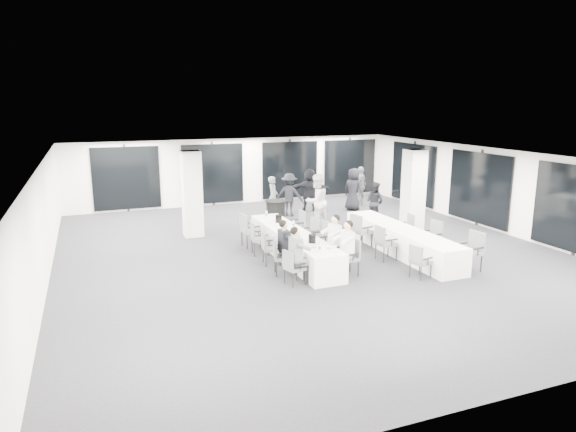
# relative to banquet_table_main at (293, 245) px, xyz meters

# --- Properties ---
(room) EXTENTS (14.04, 16.04, 2.84)m
(room) POSITION_rel_banquet_table_main_xyz_m (1.54, 1.39, 1.01)
(room) COLOR black
(room) RESTS_ON ground
(column_left) EXTENTS (0.60, 0.60, 2.80)m
(column_left) POSITION_rel_banquet_table_main_xyz_m (-2.15, 3.48, 1.02)
(column_left) COLOR silver
(column_left) RESTS_ON floor
(column_right) EXTENTS (0.60, 0.60, 2.80)m
(column_right) POSITION_rel_banquet_table_main_xyz_m (4.85, 1.28, 1.02)
(column_right) COLOR silver
(column_right) RESTS_ON floor
(banquet_table_main) EXTENTS (0.90, 5.00, 0.75)m
(banquet_table_main) POSITION_rel_banquet_table_main_xyz_m (0.00, 0.00, 0.00)
(banquet_table_main) COLOR silver
(banquet_table_main) RESTS_ON floor
(banquet_table_side) EXTENTS (0.90, 5.00, 0.75)m
(banquet_table_side) POSITION_rel_banquet_table_main_xyz_m (3.12, -0.68, 0.00)
(banquet_table_side) COLOR silver
(banquet_table_side) RESTS_ON floor
(cocktail_table) EXTENTS (0.74, 0.74, 1.02)m
(cocktail_table) POSITION_rel_banquet_table_main_xyz_m (0.66, 3.25, 0.14)
(cocktail_table) COLOR black
(cocktail_table) RESTS_ON floor
(chair_main_left_near) EXTENTS (0.52, 0.55, 0.86)m
(chair_main_left_near) POSITION_rel_banquet_table_main_xyz_m (-0.82, -2.02, 0.12)
(chair_main_left_near) COLOR #595B61
(chair_main_left_near) RESTS_ON floor
(chair_main_left_second) EXTENTS (0.59, 0.61, 0.96)m
(chair_main_left_second) POSITION_rel_banquet_table_main_xyz_m (-0.83, -1.21, 0.17)
(chair_main_left_second) COLOR #595B61
(chair_main_left_second) RESTS_ON floor
(chair_main_left_mid) EXTENTS (0.52, 0.56, 0.92)m
(chair_main_left_mid) POSITION_rel_banquet_table_main_xyz_m (-0.83, -0.29, 0.15)
(chair_main_left_mid) COLOR #595B61
(chair_main_left_mid) RESTS_ON floor
(chair_main_left_fourth) EXTENTS (0.55, 0.59, 0.96)m
(chair_main_left_fourth) POSITION_rel_banquet_table_main_xyz_m (-0.83, 0.70, 0.17)
(chair_main_left_fourth) COLOR #595B61
(chair_main_left_fourth) RESTS_ON floor
(chair_main_left_far) EXTENTS (0.56, 0.61, 1.03)m
(chair_main_left_far) POSITION_rel_banquet_table_main_xyz_m (-0.84, 1.56, 0.21)
(chair_main_left_far) COLOR #595B61
(chair_main_left_far) RESTS_ON floor
(chair_main_right_near) EXTENTS (0.50, 0.55, 0.94)m
(chair_main_right_near) POSITION_rel_banquet_table_main_xyz_m (0.83, -1.87, 0.16)
(chair_main_right_near) COLOR #595B61
(chair_main_right_near) RESTS_ON floor
(chair_main_right_second) EXTENTS (0.54, 0.58, 0.96)m
(chair_main_right_second) POSITION_rel_banquet_table_main_xyz_m (0.83, -1.15, 0.17)
(chair_main_right_second) COLOR #595B61
(chair_main_right_second) RESTS_ON floor
(chair_main_right_mid) EXTENTS (0.58, 0.62, 1.02)m
(chair_main_right_mid) POSITION_rel_banquet_table_main_xyz_m (0.84, -0.20, 0.21)
(chair_main_right_mid) COLOR #595B61
(chair_main_right_mid) RESTS_ON floor
(chair_main_right_fourth) EXTENTS (0.54, 0.58, 0.95)m
(chair_main_right_fourth) POSITION_rel_banquet_table_main_xyz_m (0.83, 0.58, 0.17)
(chair_main_right_fourth) COLOR #595B61
(chair_main_right_fourth) RESTS_ON floor
(chair_main_right_far) EXTENTS (0.51, 0.57, 0.97)m
(chair_main_right_far) POSITION_rel_banquet_table_main_xyz_m (0.84, 1.64, 0.18)
(chair_main_right_far) COLOR #595B61
(chair_main_right_far) RESTS_ON floor
(chair_side_left_near) EXTENTS (0.52, 0.54, 0.86)m
(chair_side_left_near) POSITION_rel_banquet_table_main_xyz_m (2.30, -2.73, 0.11)
(chair_side_left_near) COLOR #595B61
(chair_side_left_near) RESTS_ON floor
(chair_side_left_mid) EXTENTS (0.51, 0.57, 0.98)m
(chair_side_left_mid) POSITION_rel_banquet_table_main_xyz_m (2.29, -1.10, 0.18)
(chair_side_left_mid) COLOR #595B61
(chair_side_left_mid) RESTS_ON floor
(chair_side_left_far) EXTENTS (0.61, 0.65, 1.03)m
(chair_side_left_far) POSITION_rel_banquet_table_main_xyz_m (2.28, 0.27, 0.21)
(chair_side_left_far) COLOR #595B61
(chair_side_left_far) RESTS_ON floor
(chair_side_right_near) EXTENTS (0.58, 0.63, 1.04)m
(chair_side_right_near) POSITION_rel_banquet_table_main_xyz_m (3.96, -2.71, 0.22)
(chair_side_right_near) COLOR #595B61
(chair_side_right_near) RESTS_ON floor
(chair_side_right_mid) EXTENTS (0.54, 0.59, 0.97)m
(chair_side_right_mid) POSITION_rel_banquet_table_main_xyz_m (3.96, -1.05, 0.18)
(chair_side_right_mid) COLOR #595B61
(chair_side_right_mid) RESTS_ON floor
(chair_side_right_far) EXTENTS (0.52, 0.56, 0.90)m
(chair_side_right_far) POSITION_rel_banquet_table_main_xyz_m (3.95, 0.26, 0.14)
(chair_side_right_far) COLOR #595B61
(chair_side_right_far) RESTS_ON floor
(seated_guest_a) EXTENTS (0.50, 0.38, 1.44)m
(seated_guest_a) POSITION_rel_banquet_table_main_xyz_m (-0.67, -2.00, 0.44)
(seated_guest_a) COLOR slate
(seated_guest_a) RESTS_ON floor
(seated_guest_b) EXTENTS (0.50, 0.38, 1.44)m
(seated_guest_b) POSITION_rel_banquet_table_main_xyz_m (-0.67, -1.23, 0.44)
(seated_guest_b) COLOR black
(seated_guest_b) RESTS_ON floor
(seated_guest_c) EXTENTS (0.50, 0.38, 1.44)m
(seated_guest_c) POSITION_rel_banquet_table_main_xyz_m (0.67, -1.88, 0.44)
(seated_guest_c) COLOR silver
(seated_guest_c) RESTS_ON floor
(seated_guest_d) EXTENTS (0.50, 0.38, 1.44)m
(seated_guest_d) POSITION_rel_banquet_table_main_xyz_m (0.67, -1.16, 0.44)
(seated_guest_d) COLOR silver
(seated_guest_d) RESTS_ON floor
(standing_guest_a) EXTENTS (0.75, 0.80, 1.75)m
(standing_guest_a) POSITION_rel_banquet_table_main_xyz_m (1.31, 5.34, 0.50)
(standing_guest_a) COLOR slate
(standing_guest_a) RESTS_ON floor
(standing_guest_b) EXTENTS (1.17, 0.90, 2.15)m
(standing_guest_b) POSITION_rel_banquet_table_main_xyz_m (2.10, 3.02, 0.70)
(standing_guest_b) COLOR silver
(standing_guest_b) RESTS_ON floor
(standing_guest_c) EXTENTS (1.35, 1.19, 1.87)m
(standing_guest_c) POSITION_rel_banquet_table_main_xyz_m (1.90, 5.11, 0.56)
(standing_guest_c) COLOR black
(standing_guest_c) RESTS_ON floor
(standing_guest_d) EXTENTS (1.24, 1.16, 1.87)m
(standing_guest_d) POSITION_rel_banquet_table_main_xyz_m (5.50, 6.00, 0.56)
(standing_guest_d) COLOR slate
(standing_guest_d) RESTS_ON floor
(standing_guest_e) EXTENTS (0.98, 1.10, 1.94)m
(standing_guest_e) POSITION_rel_banquet_table_main_xyz_m (4.71, 5.18, 0.59)
(standing_guest_e) COLOR black
(standing_guest_e) RESTS_ON floor
(standing_guest_f) EXTENTS (1.89, 1.50, 1.94)m
(standing_guest_f) POSITION_rel_banquet_table_main_xyz_m (3.02, 5.75, 0.60)
(standing_guest_f) COLOR black
(standing_guest_f) RESTS_ON floor
(standing_guest_h) EXTENTS (0.82, 0.95, 1.69)m
(standing_guest_h) POSITION_rel_banquet_table_main_xyz_m (4.43, 3.04, 0.47)
(standing_guest_h) COLOR black
(standing_guest_h) RESTS_ON floor
(ice_bucket_near) EXTENTS (0.19, 0.19, 0.22)m
(ice_bucket_near) POSITION_rel_banquet_table_main_xyz_m (0.06, -1.19, 0.49)
(ice_bucket_near) COLOR black
(ice_bucket_near) RESTS_ON banquet_table_main
(ice_bucket_far) EXTENTS (0.20, 0.20, 0.23)m
(ice_bucket_far) POSITION_rel_banquet_table_main_xyz_m (0.05, 1.29, 0.49)
(ice_bucket_far) COLOR black
(ice_bucket_far) RESTS_ON banquet_table_main
(water_bottle_a) EXTENTS (0.06, 0.06, 0.20)m
(water_bottle_a) POSITION_rel_banquet_table_main_xyz_m (-0.07, -1.94, 0.48)
(water_bottle_a) COLOR silver
(water_bottle_a) RESTS_ON banquet_table_main
(water_bottle_b) EXTENTS (0.06, 0.06, 0.20)m
(water_bottle_b) POSITION_rel_banquet_table_main_xyz_m (0.24, 0.55, 0.47)
(water_bottle_b) COLOR silver
(water_bottle_b) RESTS_ON banquet_table_main
(water_bottle_c) EXTENTS (0.07, 0.07, 0.20)m
(water_bottle_c) POSITION_rel_banquet_table_main_xyz_m (-0.07, 2.09, 0.48)
(water_bottle_c) COLOR silver
(water_bottle_c) RESTS_ON banquet_table_main
(plate_a) EXTENTS (0.22, 0.22, 0.03)m
(plate_a) POSITION_rel_banquet_table_main_xyz_m (-0.09, -1.64, 0.39)
(plate_a) COLOR white
(plate_a) RESTS_ON banquet_table_main
(plate_b) EXTENTS (0.18, 0.18, 0.03)m
(plate_b) POSITION_rel_banquet_table_main_xyz_m (0.22, -1.87, 0.39)
(plate_b) COLOR white
(plate_b) RESTS_ON banquet_table_main
(plate_c) EXTENTS (0.22, 0.22, 0.03)m
(plate_c) POSITION_rel_banquet_table_main_xyz_m (-0.01, -0.46, 0.39)
(plate_c) COLOR white
(plate_c) RESTS_ON banquet_table_main
(wine_glass) EXTENTS (0.08, 0.08, 0.20)m
(wine_glass) POSITION_rel_banquet_table_main_xyz_m (0.20, -2.25, 0.53)
(wine_glass) COLOR silver
(wine_glass) RESTS_ON banquet_table_main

